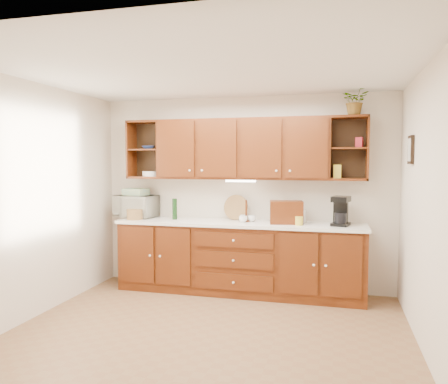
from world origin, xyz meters
The scene contains 26 objects.
floor centered at (0.00, 0.00, 0.00)m, with size 4.00×4.00×0.00m, color brown.
ceiling centered at (0.00, 0.00, 2.60)m, with size 4.00×4.00×0.00m, color white.
back_wall centered at (0.00, 1.75, 1.30)m, with size 4.00×4.00×0.00m, color beige.
left_wall centered at (-2.00, 0.00, 1.30)m, with size 3.50×3.50×0.00m, color beige.
right_wall centered at (2.00, 0.00, 1.30)m, with size 3.50×3.50×0.00m, color beige.
base_cabinets centered at (0.00, 1.45, 0.45)m, with size 3.20×0.60×0.90m, color #3A1606.
countertop centered at (0.00, 1.44, 0.92)m, with size 3.24×0.64×0.04m, color white.
upper_cabinets centered at (0.01, 1.59, 1.89)m, with size 3.20×0.33×0.80m.
undercabinet_light centered at (0.00, 1.53, 1.47)m, with size 0.40×0.05×0.03m, color white.
framed_picture centered at (1.98, 0.90, 1.85)m, with size 0.03×0.24×0.30m, color black.
wicker_basket centered at (-1.43, 1.32, 1.01)m, with size 0.22×0.22×0.14m, color olive.
microwave centered at (-1.52, 1.56, 1.10)m, with size 0.56×0.38×0.31m, color beige.
towel_stack centered at (-1.52, 1.56, 1.30)m, with size 0.32×0.23×0.10m, color #CFCE61.
wine_bottle centered at (-0.90, 1.47, 1.08)m, with size 0.07×0.07×0.28m, color black.
woven_tray centered at (-0.09, 1.65, 0.95)m, with size 0.34×0.34×0.02m, color olive.
bread_box centered at (0.61, 1.45, 1.08)m, with size 0.41×0.26×0.29m, color #3A1606.
mug_tree centered at (0.08, 1.49, 0.98)m, with size 0.25×0.25×0.29m.
canister_red centered at (0.59, 1.48, 1.01)m, with size 0.10×0.10×0.15m, color maroon.
canister_white centered at (0.81, 1.55, 1.03)m, with size 0.08×0.08×0.18m, color white.
canister_yellow centered at (0.78, 1.34, 0.99)m, with size 0.09×0.09×0.11m, color gold.
coffee_maker centered at (1.28, 1.45, 1.11)m, with size 0.25×0.29×0.36m.
bowl_stack centered at (-1.33, 1.56, 1.92)m, with size 0.18×0.18×0.04m, color navy.
plate_stack centered at (-1.29, 1.57, 1.56)m, with size 0.23×0.23×0.07m, color white.
pantry_box_yellow centered at (1.23, 1.56, 1.60)m, with size 0.09×0.07×0.17m, color gold.
pantry_box_red centered at (1.49, 1.56, 1.96)m, with size 0.08×0.07×0.12m, color maroon.
potted_plant centered at (1.43, 1.52, 2.46)m, with size 0.31×0.27×0.34m, color #999999.
Camera 1 is at (1.22, -4.08, 1.73)m, focal length 35.00 mm.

